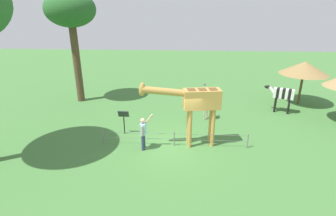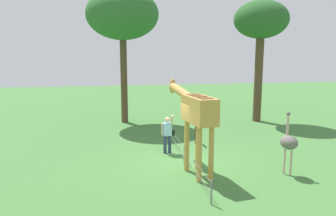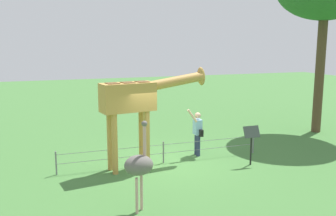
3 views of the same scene
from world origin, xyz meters
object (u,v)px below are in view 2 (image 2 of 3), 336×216
Objects in this scene: visitor at (168,133)px; info_sign at (196,124)px; giraffe at (195,112)px; ostrich at (289,143)px; tree_east at (261,23)px; tree_northeast at (122,15)px.

visitor is 2.01m from info_sign.
visitor is 1.33× the size of info_sign.
giraffe is 2.87× the size of info_sign.
ostrich is (-0.80, -3.17, -1.04)m from giraffe.
info_sign is (4.44, 2.19, -0.23)m from ostrich.
ostrich is 1.70× the size of info_sign.
giraffe is 10.65m from tree_east.
tree_east reaches higher than ostrich.
giraffe is 3.43m from ostrich.
tree_northeast is (9.77, 5.29, 5.21)m from ostrich.
tree_east reaches higher than visitor.
info_sign is at bearing 130.14° from tree_east.
tree_northeast is (8.97, 2.12, 4.17)m from giraffe.
visitor is 0.24× the size of tree_east.
ostrich is at bearing -151.56° from tree_northeast.
visitor is (2.37, 0.58, -1.31)m from giraffe.
visitor is 0.78× the size of ostrich.
tree_east is (7.91, -6.04, 3.79)m from giraffe.
tree_east is at bearing -50.12° from visitor.
visitor is 4.92m from ostrich.
tree_east is 8.34m from info_sign.
visitor is at bearing 129.88° from tree_east.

